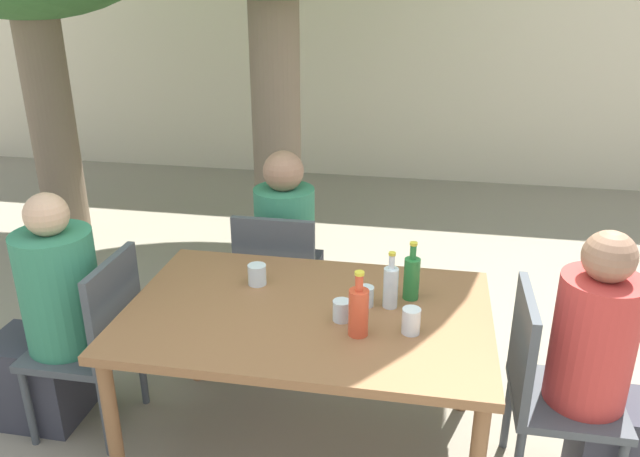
# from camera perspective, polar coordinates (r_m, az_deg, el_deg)

# --- Properties ---
(ground_plane) EXTENTS (30.00, 30.00, 0.00)m
(ground_plane) POSITION_cam_1_polar(r_m,az_deg,el_deg) (3.09, -1.06, -19.54)
(ground_plane) COLOR gray
(cafe_building_wall) EXTENTS (10.00, 0.08, 2.80)m
(cafe_building_wall) POSITION_cam_1_polar(r_m,az_deg,el_deg) (6.64, 6.55, 16.39)
(cafe_building_wall) COLOR beige
(cafe_building_wall) RESTS_ON ground_plane
(dining_table_front) EXTENTS (1.53, 0.99, 0.74)m
(dining_table_front) POSITION_cam_1_polar(r_m,az_deg,el_deg) (2.69, -1.17, -8.79)
(dining_table_front) COLOR brown
(dining_table_front) RESTS_ON ground_plane
(patio_chair_0) EXTENTS (0.44, 0.44, 0.90)m
(patio_chair_0) POSITION_cam_1_polar(r_m,az_deg,el_deg) (3.10, -19.76, -9.20)
(patio_chair_0) COLOR #474C51
(patio_chair_0) RESTS_ON ground_plane
(patio_chair_1) EXTENTS (0.44, 0.44, 0.90)m
(patio_chair_1) POSITION_cam_1_polar(r_m,az_deg,el_deg) (2.79, 19.99, -13.10)
(patio_chair_1) COLOR #474C51
(patio_chair_1) RESTS_ON ground_plane
(patio_chair_2) EXTENTS (0.44, 0.44, 0.90)m
(patio_chair_2) POSITION_cam_1_polar(r_m,az_deg,el_deg) (3.45, -3.74, -4.53)
(patio_chair_2) COLOR #474C51
(patio_chair_2) RESTS_ON ground_plane
(person_seated_0) EXTENTS (0.58, 0.35, 1.19)m
(person_seated_0) POSITION_cam_1_polar(r_m,az_deg,el_deg) (3.21, -23.48, -8.15)
(person_seated_0) COLOR #383842
(person_seated_0) RESTS_ON ground_plane
(person_seated_1) EXTENTS (0.56, 0.32, 1.19)m
(person_seated_1) POSITION_cam_1_polar(r_m,az_deg,el_deg) (2.83, 24.87, -12.86)
(person_seated_1) COLOR #383842
(person_seated_1) RESTS_ON ground_plane
(person_seated_2) EXTENTS (0.34, 0.57, 1.19)m
(person_seated_2) POSITION_cam_1_polar(r_m,az_deg,el_deg) (3.65, -2.86, -2.54)
(person_seated_2) COLOR #383842
(person_seated_2) RESTS_ON ground_plane
(green_bottle_0) EXTENTS (0.07, 0.07, 0.26)m
(green_bottle_0) POSITION_cam_1_polar(r_m,az_deg,el_deg) (2.72, 8.38, -4.40)
(green_bottle_0) COLOR #287A38
(green_bottle_0) RESTS_ON dining_table_front
(soda_bottle_1) EXTENTS (0.08, 0.08, 0.27)m
(soda_bottle_1) POSITION_cam_1_polar(r_m,az_deg,el_deg) (2.44, 3.54, -7.50)
(soda_bottle_1) COLOR #DB4C2D
(soda_bottle_1) RESTS_ON dining_table_front
(water_bottle_2) EXTENTS (0.06, 0.06, 0.25)m
(water_bottle_2) POSITION_cam_1_polar(r_m,az_deg,el_deg) (2.65, 6.48, -5.24)
(water_bottle_2) COLOR silver
(water_bottle_2) RESTS_ON dining_table_front
(drinking_glass_0) EXTENTS (0.07, 0.07, 0.09)m
(drinking_glass_0) POSITION_cam_1_polar(r_m,az_deg,el_deg) (2.56, 1.98, -7.50)
(drinking_glass_0) COLOR silver
(drinking_glass_0) RESTS_ON dining_table_front
(drinking_glass_1) EXTENTS (0.08, 0.08, 0.09)m
(drinking_glass_1) POSITION_cam_1_polar(r_m,az_deg,el_deg) (2.85, -5.78, -4.21)
(drinking_glass_1) COLOR silver
(drinking_glass_1) RESTS_ON dining_table_front
(drinking_glass_2) EXTENTS (0.07, 0.07, 0.09)m
(drinking_glass_2) POSITION_cam_1_polar(r_m,az_deg,el_deg) (2.67, 4.21, -6.19)
(drinking_glass_2) COLOR silver
(drinking_glass_2) RESTS_ON dining_table_front
(drinking_glass_3) EXTENTS (0.07, 0.07, 0.11)m
(drinking_glass_3) POSITION_cam_1_polar(r_m,az_deg,el_deg) (2.49, 8.33, -8.36)
(drinking_glass_3) COLOR white
(drinking_glass_3) RESTS_ON dining_table_front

